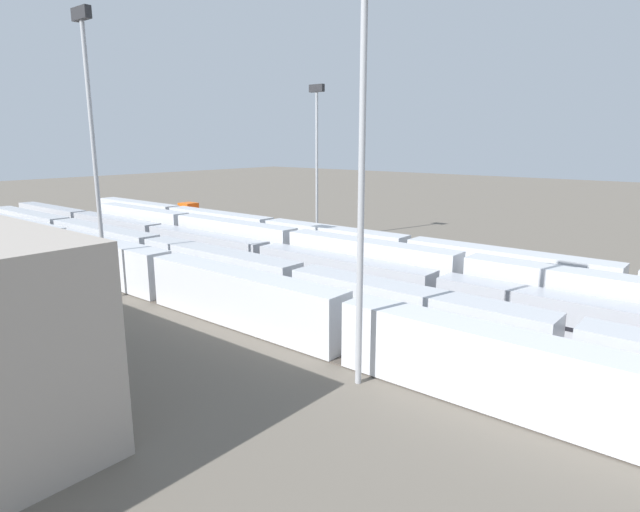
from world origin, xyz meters
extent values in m
plane|color=#60594F|center=(0.00, 0.00, 0.00)|extent=(400.00, 400.00, 0.00)
cube|color=#3D3833|center=(0.00, -17.50, 0.06)|extent=(140.00, 2.80, 0.12)
cube|color=#4C443D|center=(0.00, -12.50, 0.06)|extent=(140.00, 2.80, 0.12)
cube|color=#3D3833|center=(0.00, -7.50, 0.06)|extent=(140.00, 2.80, 0.12)
cube|color=#4C443D|center=(0.00, -2.50, 0.06)|extent=(140.00, 2.80, 0.12)
cube|color=#3D3833|center=(0.00, 2.50, 0.06)|extent=(140.00, 2.80, 0.12)
cube|color=#4C443D|center=(0.00, 7.50, 0.06)|extent=(140.00, 2.80, 0.12)
cube|color=#4C443D|center=(0.00, 12.50, 0.06)|extent=(140.00, 2.80, 0.12)
cube|color=#4C443D|center=(0.00, 17.50, 0.06)|extent=(140.00, 2.80, 0.12)
cube|color=silver|center=(-24.79, -7.50, 2.62)|extent=(23.00, 3.00, 5.00)
cube|color=silver|center=(-0.59, -7.50, 2.62)|extent=(23.00, 3.00, 5.00)
cube|color=silver|center=(23.61, -7.50, 2.62)|extent=(23.00, 3.00, 5.00)
cube|color=silver|center=(47.81, -7.50, 2.62)|extent=(23.00, 3.00, 5.00)
cube|color=#B7BABF|center=(-24.37, 12.50, 2.62)|extent=(23.00, 3.00, 5.00)
cube|color=#B7BABF|center=(-0.17, 12.50, 2.62)|extent=(23.00, 3.00, 5.00)
cube|color=#B7BABF|center=(24.03, 12.50, 2.62)|extent=(23.00, 3.00, 5.00)
cube|color=#B7BABF|center=(48.23, 12.50, 2.62)|extent=(23.00, 3.00, 5.00)
cube|color=#D85914|center=(35.36, -12.50, 1.92)|extent=(10.00, 3.00, 3.60)
cube|color=#D85914|center=(38.36, -12.50, 4.42)|extent=(3.00, 2.70, 1.40)
cube|color=silver|center=(-34.33, -2.50, 2.62)|extent=(23.00, 3.00, 5.00)
cube|color=black|center=(-34.33, -2.50, 2.63)|extent=(22.40, 3.06, 0.36)
cube|color=silver|center=(-10.13, -2.50, 2.62)|extent=(23.00, 3.00, 5.00)
cube|color=black|center=(-10.13, -2.50, 2.15)|extent=(22.40, 3.06, 0.36)
cube|color=silver|center=(14.07, -2.50, 2.62)|extent=(23.00, 3.00, 5.00)
cube|color=black|center=(14.07, -2.50, 2.41)|extent=(22.40, 3.06, 0.36)
cube|color=silver|center=(38.27, -2.50, 2.62)|extent=(23.00, 3.00, 5.00)
cube|color=black|center=(38.27, -2.50, 2.77)|extent=(22.40, 3.06, 0.36)
cube|color=silver|center=(-33.94, 17.50, 2.62)|extent=(23.00, 3.00, 5.00)
cube|color=silver|center=(-9.74, 17.50, 2.62)|extent=(23.00, 3.00, 5.00)
cube|color=silver|center=(14.46, 17.50, 2.62)|extent=(23.00, 3.00, 5.00)
cube|color=silver|center=(38.66, 17.50, 2.62)|extent=(23.00, 3.00, 5.00)
cube|color=#A8AAB2|center=(-33.89, 2.50, 2.02)|extent=(23.00, 3.00, 3.80)
cube|color=black|center=(-33.89, 2.50, 1.60)|extent=(22.40, 3.06, 0.36)
cube|color=#A8AAB2|center=(-9.69, 2.50, 2.02)|extent=(23.00, 3.00, 3.80)
cube|color=black|center=(-9.69, 2.50, 1.64)|extent=(22.40, 3.06, 0.36)
cube|color=#A8AAB2|center=(14.51, 2.50, 2.02)|extent=(23.00, 3.00, 3.80)
cube|color=black|center=(14.51, 2.50, 2.05)|extent=(22.40, 3.06, 0.36)
cube|color=#A8AAB2|center=(38.71, 2.50, 2.02)|extent=(23.00, 3.00, 3.80)
cube|color=black|center=(38.71, 2.50, 1.90)|extent=(22.40, 3.06, 0.36)
cube|color=#A8AAB2|center=(62.91, 2.50, 2.02)|extent=(23.00, 3.00, 3.80)
cube|color=black|center=(62.91, 2.50, 1.60)|extent=(22.40, 3.06, 0.36)
cylinder|color=#9EA0A5|center=(-24.92, 20.28, 12.81)|extent=(0.44, 0.44, 25.62)
cylinder|color=#9EA0A5|center=(12.59, -19.96, 12.22)|extent=(0.44, 0.44, 24.45)
cube|color=#262628|center=(12.59, -19.96, 25.05)|extent=(2.80, 0.70, 1.20)
cylinder|color=#9EA0A5|center=(8.17, 20.98, 14.12)|extent=(0.44, 0.44, 28.23)
cube|color=#262628|center=(8.17, 20.98, 28.83)|extent=(2.80, 0.70, 1.20)
camera|label=1|loc=(-44.80, 48.52, 16.79)|focal=29.55mm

